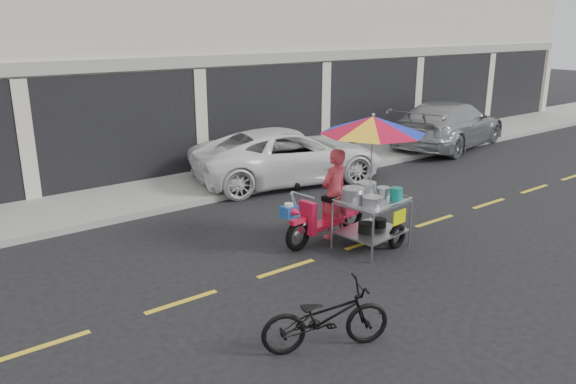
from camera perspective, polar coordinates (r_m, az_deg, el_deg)
ground at (r=11.02m, az=8.15°, el=-5.08°), size 90.00×90.00×0.00m
sidewalk at (r=15.13m, az=-6.81°, el=1.33°), size 45.00×3.00×0.15m
shophouse_block at (r=20.41m, az=-7.82°, el=17.07°), size 36.00×8.11×10.40m
centerline at (r=11.01m, az=8.15°, el=-5.06°), size 42.00×0.10×0.01m
white_pickup at (r=14.90m, az=0.09°, el=3.74°), size 5.53×3.49×1.42m
silver_pickup at (r=19.95m, az=16.05°, el=6.63°), size 5.76×3.36×1.57m
near_bicycle at (r=7.39m, az=3.86°, el=-12.57°), size 1.80×1.22×0.89m
food_vendor_rig at (r=10.49m, az=7.10°, el=2.98°), size 2.70×2.16×2.54m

